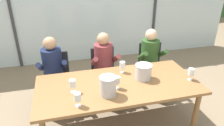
{
  "coord_description": "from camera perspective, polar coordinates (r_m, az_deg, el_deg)",
  "views": [
    {
      "loc": [
        -0.7,
        -2.35,
        2.21
      ],
      "look_at": [
        0.0,
        0.35,
        0.87
      ],
      "focal_mm": 33.37,
      "sensor_mm": 36.0,
      "label": 1
    }
  ],
  "objects": [
    {
      "name": "ground",
      "position": [
        4.08,
        -2.31,
        -7.28
      ],
      "size": [
        14.0,
        14.0,
        0.0
      ],
      "primitive_type": "plane",
      "color": "#847056"
    },
    {
      "name": "window_glass_panel",
      "position": [
        5.01,
        -6.49,
        14.96
      ],
      "size": [
        7.41,
        0.03,
        2.6
      ],
      "primitive_type": "cube",
      "color": "silver",
      "rests_on": "ground"
    },
    {
      "name": "window_mullion_left",
      "position": [
        5.04,
        -26.03,
        12.67
      ],
      "size": [
        0.06,
        0.06,
        2.6
      ],
      "primitive_type": "cube",
      "color": "#38383D",
      "rests_on": "ground"
    },
    {
      "name": "window_mullion_right",
      "position": [
        5.48,
        11.71,
        15.51
      ],
      "size": [
        0.06,
        0.06,
        2.6
      ],
      "primitive_type": "cube",
      "color": "#38383D",
      "rests_on": "ground"
    },
    {
      "name": "dining_table",
      "position": [
        2.9,
        1.75,
        -6.76
      ],
      "size": [
        2.21,
        1.01,
        0.72
      ],
      "color": "olive",
      "rests_on": "ground"
    },
    {
      "name": "chair_near_curtain",
      "position": [
        3.69,
        -14.97,
        -2.86
      ],
      "size": [
        0.49,
        0.49,
        0.87
      ],
      "rotation": [
        0.0,
        0.0,
        -0.13
      ],
      "color": "#232328",
      "rests_on": "ground"
    },
    {
      "name": "chair_left_of_center",
      "position": [
        3.75,
        -2.28,
        -1.49
      ],
      "size": [
        0.44,
        0.44,
        0.87
      ],
      "rotation": [
        0.0,
        0.0,
        -0.0
      ],
      "color": "#232328",
      "rests_on": "ground"
    },
    {
      "name": "chair_center",
      "position": [
        4.03,
        10.44,
        0.1
      ],
      "size": [
        0.5,
        0.5,
        0.87
      ],
      "rotation": [
        0.0,
        0.0,
        -0.15
      ],
      "color": "#232328",
      "rests_on": "ground"
    },
    {
      "name": "person_navy_polo",
      "position": [
        3.49,
        -15.89,
        -1.5
      ],
      "size": [
        0.46,
        0.61,
        1.19
      ],
      "rotation": [
        0.0,
        0.0,
        -0.0
      ],
      "color": "#192347",
      "rests_on": "ground"
    },
    {
      "name": "person_maroon_top",
      "position": [
        3.55,
        -2.01,
        0.03
      ],
      "size": [
        0.47,
        0.62,
        1.19
      ],
      "rotation": [
        0.0,
        0.0,
        0.03
      ],
      "color": "brown",
      "rests_on": "ground"
    },
    {
      "name": "person_olive_shirt",
      "position": [
        3.81,
        10.7,
        1.43
      ],
      "size": [
        0.46,
        0.61,
        1.19
      ],
      "rotation": [
        0.0,
        0.0,
        0.0
      ],
      "color": "#2D5123",
      "rests_on": "ground"
    },
    {
      "name": "ice_bucket_primary",
      "position": [
        2.97,
        8.58,
        -2.31
      ],
      "size": [
        0.24,
        0.24,
        0.22
      ],
      "color": "#B7B7BC",
      "rests_on": "dining_table"
    },
    {
      "name": "ice_bucket_secondary",
      "position": [
        2.57,
        -1.11,
        -6.24
      ],
      "size": [
        0.21,
        0.21,
        0.26
      ],
      "color": "#B7B7BC",
      "rests_on": "dining_table"
    },
    {
      "name": "wine_glass_by_left_taster",
      "position": [
        3.11,
        20.86,
        -2.39
      ],
      "size": [
        0.08,
        0.08,
        0.17
      ],
      "color": "silver",
      "rests_on": "dining_table"
    },
    {
      "name": "wine_glass_near_bucket",
      "position": [
        2.7,
        1.35,
        -4.83
      ],
      "size": [
        0.08,
        0.08,
        0.17
      ],
      "color": "silver",
      "rests_on": "dining_table"
    },
    {
      "name": "wine_glass_center_pour",
      "position": [
        2.68,
        -10.79,
        -5.68
      ],
      "size": [
        0.08,
        0.08,
        0.17
      ],
      "color": "silver",
      "rests_on": "dining_table"
    },
    {
      "name": "wine_glass_by_right_taster",
      "position": [
        2.42,
        -9.45,
        -9.27
      ],
      "size": [
        0.08,
        0.08,
        0.17
      ],
      "color": "silver",
      "rests_on": "dining_table"
    },
    {
      "name": "wine_glass_spare_empty",
      "position": [
        3.1,
        2.85,
        -0.65
      ],
      "size": [
        0.08,
        0.08,
        0.17
      ],
      "color": "silver",
      "rests_on": "dining_table"
    }
  ]
}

